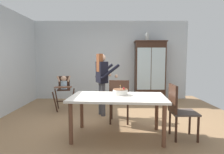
{
  "coord_description": "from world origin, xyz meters",
  "views": [
    {
      "loc": [
        0.06,
        -4.16,
        1.41
      ],
      "look_at": [
        0.05,
        0.7,
        0.95
      ],
      "focal_mm": 31.05,
      "sensor_mm": 36.0,
      "label": 1
    }
  ],
  "objects_px": {
    "ceramic_vase": "(148,37)",
    "dining_table": "(118,101)",
    "high_chair_with_toddler": "(64,87)",
    "dining_chair_far_side": "(120,98)",
    "adult_person": "(102,77)",
    "dining_chair_right_end": "(178,107)",
    "china_cabinet": "(150,71)",
    "birthday_cake": "(121,92)"
  },
  "relations": [
    {
      "from": "high_chair_with_toddler",
      "to": "dining_chair_far_side",
      "type": "height_order",
      "value": "dining_chair_far_side"
    },
    {
      "from": "china_cabinet",
      "to": "dining_chair_right_end",
      "type": "distance_m",
      "value": 3.22
    },
    {
      "from": "ceramic_vase",
      "to": "adult_person",
      "type": "relative_size",
      "value": 0.18
    },
    {
      "from": "ceramic_vase",
      "to": "high_chair_with_toddler",
      "type": "relative_size",
      "value": 0.28
    },
    {
      "from": "adult_person",
      "to": "dining_table",
      "type": "height_order",
      "value": "adult_person"
    },
    {
      "from": "dining_chair_right_end",
      "to": "ceramic_vase",
      "type": "bearing_deg",
      "value": 0.64
    },
    {
      "from": "china_cabinet",
      "to": "dining_chair_right_end",
      "type": "relative_size",
      "value": 2.09
    },
    {
      "from": "adult_person",
      "to": "dining_chair_far_side",
      "type": "xyz_separation_m",
      "value": [
        0.4,
        -0.64,
        -0.41
      ]
    },
    {
      "from": "china_cabinet",
      "to": "high_chair_with_toddler",
      "type": "height_order",
      "value": "china_cabinet"
    },
    {
      "from": "dining_table",
      "to": "dining_chair_right_end",
      "type": "distance_m",
      "value": 1.07
    },
    {
      "from": "china_cabinet",
      "to": "ceramic_vase",
      "type": "distance_m",
      "value": 1.12
    },
    {
      "from": "china_cabinet",
      "to": "birthday_cake",
      "type": "height_order",
      "value": "china_cabinet"
    },
    {
      "from": "high_chair_with_toddler",
      "to": "birthday_cake",
      "type": "height_order",
      "value": "high_chair_with_toddler"
    },
    {
      "from": "adult_person",
      "to": "dining_chair_far_side",
      "type": "distance_m",
      "value": 0.86
    },
    {
      "from": "china_cabinet",
      "to": "adult_person",
      "type": "distance_m",
      "value": 2.33
    },
    {
      "from": "high_chair_with_toddler",
      "to": "adult_person",
      "type": "xyz_separation_m",
      "value": [
        1.07,
        -0.46,
        0.31
      ]
    },
    {
      "from": "adult_person",
      "to": "dining_chair_right_end",
      "type": "bearing_deg",
      "value": -158.76
    },
    {
      "from": "ceramic_vase",
      "to": "dining_chair_right_end",
      "type": "height_order",
      "value": "ceramic_vase"
    },
    {
      "from": "ceramic_vase",
      "to": "high_chair_with_toddler",
      "type": "xyz_separation_m",
      "value": [
        -2.49,
        -1.3,
        -1.47
      ]
    },
    {
      "from": "high_chair_with_toddler",
      "to": "dining_chair_right_end",
      "type": "distance_m",
      "value": 3.12
    },
    {
      "from": "birthday_cake",
      "to": "adult_person",
      "type": "bearing_deg",
      "value": 108.35
    },
    {
      "from": "dining_table",
      "to": "dining_chair_far_side",
      "type": "distance_m",
      "value": 0.7
    },
    {
      "from": "adult_person",
      "to": "china_cabinet",
      "type": "bearing_deg",
      "value": -64.36
    },
    {
      "from": "china_cabinet",
      "to": "dining_table",
      "type": "xyz_separation_m",
      "value": [
        -1.18,
        -3.1,
        -0.35
      ]
    },
    {
      "from": "ceramic_vase",
      "to": "birthday_cake",
      "type": "distance_m",
      "value": 3.41
    },
    {
      "from": "ceramic_vase",
      "to": "dining_table",
      "type": "xyz_separation_m",
      "value": [
        -1.07,
        -3.1,
        -1.47
      ]
    },
    {
      "from": "dining_chair_far_side",
      "to": "ceramic_vase",
      "type": "bearing_deg",
      "value": -108.47
    },
    {
      "from": "china_cabinet",
      "to": "dining_table",
      "type": "relative_size",
      "value": 1.14
    },
    {
      "from": "china_cabinet",
      "to": "ceramic_vase",
      "type": "xyz_separation_m",
      "value": [
        -0.11,
        0.0,
        1.11
      ]
    },
    {
      "from": "high_chair_with_toddler",
      "to": "dining_chair_far_side",
      "type": "xyz_separation_m",
      "value": [
        1.47,
        -1.1,
        -0.1
      ]
    },
    {
      "from": "dining_chair_far_side",
      "to": "high_chair_with_toddler",
      "type": "bearing_deg",
      "value": -32.45
    },
    {
      "from": "china_cabinet",
      "to": "dining_chair_right_end",
      "type": "bearing_deg",
      "value": -92.05
    },
    {
      "from": "adult_person",
      "to": "birthday_cake",
      "type": "relative_size",
      "value": 5.47
    },
    {
      "from": "china_cabinet",
      "to": "ceramic_vase",
      "type": "height_order",
      "value": "ceramic_vase"
    },
    {
      "from": "adult_person",
      "to": "dining_table",
      "type": "bearing_deg",
      "value": 171.13
    },
    {
      "from": "birthday_cake",
      "to": "dining_chair_right_end",
      "type": "relative_size",
      "value": 0.29
    },
    {
      "from": "ceramic_vase",
      "to": "dining_table",
      "type": "distance_m",
      "value": 3.59
    },
    {
      "from": "ceramic_vase",
      "to": "dining_chair_right_end",
      "type": "relative_size",
      "value": 0.28
    },
    {
      "from": "dining_table",
      "to": "dining_chair_far_side",
      "type": "bearing_deg",
      "value": 85.65
    },
    {
      "from": "high_chair_with_toddler",
      "to": "dining_chair_right_end",
      "type": "bearing_deg",
      "value": -47.34
    },
    {
      "from": "ceramic_vase",
      "to": "adult_person",
      "type": "bearing_deg",
      "value": -128.75
    },
    {
      "from": "dining_chair_far_side",
      "to": "dining_chair_right_end",
      "type": "distance_m",
      "value": 1.28
    }
  ]
}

